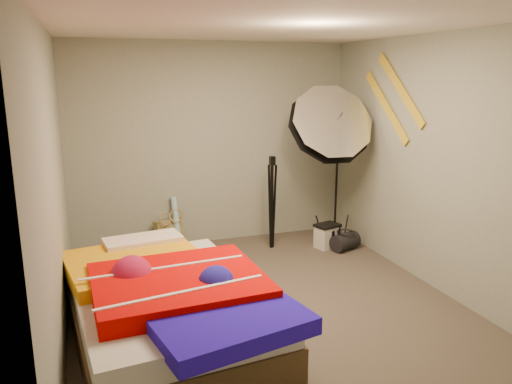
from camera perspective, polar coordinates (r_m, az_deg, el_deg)
name	(u,v)px	position (r m, az deg, el deg)	size (l,w,h in m)	color
floor	(267,306)	(4.78, 1.22, -12.84)	(4.00, 4.00, 0.00)	#4E453C
ceiling	(268,25)	(4.31, 1.39, 18.54)	(4.00, 4.00, 0.00)	silver
wall_back	(212,145)	(6.27, -5.03, 5.41)	(3.50, 3.50, 0.00)	gray
wall_front	(403,248)	(2.65, 16.41, -6.15)	(3.50, 3.50, 0.00)	gray
wall_left	(53,189)	(4.13, -22.17, 0.31)	(4.00, 4.00, 0.00)	gray
wall_right	(434,163)	(5.23, 19.63, 3.11)	(4.00, 4.00, 0.00)	gray
tote_bag	(169,234)	(6.30, -9.90, -4.71)	(0.36, 0.11, 0.36)	#998D51
wrapping_roll	(176,222)	(6.27, -9.10, -3.44)	(0.07, 0.07, 0.63)	#52AACC
camera_case	(327,237)	(6.28, 8.13, -5.08)	(0.28, 0.20, 0.28)	beige
duffel_bag	(345,242)	(6.24, 10.15, -5.60)	(0.21, 0.21, 0.35)	black
wall_stripe_upper	(401,89)	(5.63, 16.21, 11.20)	(0.02, 1.10, 0.10)	gold
wall_stripe_lower	(386,107)	(5.85, 14.67, 9.39)	(0.02, 1.10, 0.10)	gold
bed	(169,304)	(4.19, -9.93, -12.48)	(1.70, 2.33, 0.60)	#4C3921
photo_umbrella	(329,127)	(5.92, 8.31, 7.36)	(1.26, 0.98, 2.10)	black
camera_tripod	(272,196)	(6.08, 1.85, -0.47)	(0.06, 0.06, 1.15)	black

